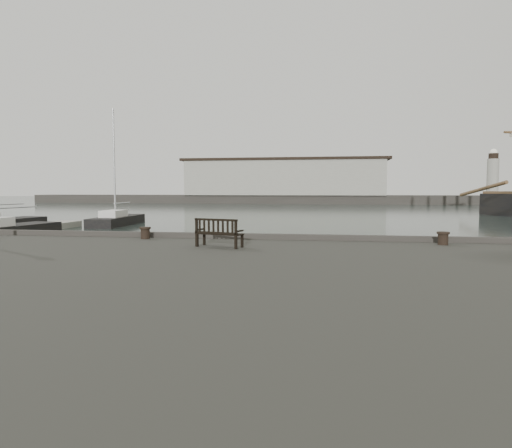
{
  "coord_description": "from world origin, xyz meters",
  "views": [
    {
      "loc": [
        2.79,
        -15.44,
        3.24
      ],
      "look_at": [
        0.36,
        -0.5,
        2.1
      ],
      "focal_mm": 32.0,
      "sensor_mm": 36.0,
      "label": 1
    }
  ],
  "objects_px": {
    "bench": "(219,238)",
    "yacht_d": "(117,222)",
    "bollard_right": "(443,238)",
    "bollard_left": "(145,233)"
  },
  "relations": [
    {
      "from": "bollard_left",
      "to": "bollard_right",
      "type": "relative_size",
      "value": 1.01
    },
    {
      "from": "bollard_right",
      "to": "yacht_d",
      "type": "height_order",
      "value": "yacht_d"
    },
    {
      "from": "bollard_left",
      "to": "yacht_d",
      "type": "bearing_deg",
      "value": 118.06
    },
    {
      "from": "bench",
      "to": "yacht_d",
      "type": "height_order",
      "value": "yacht_d"
    },
    {
      "from": "bench",
      "to": "bollard_left",
      "type": "relative_size",
      "value": 3.72
    },
    {
      "from": "bollard_right",
      "to": "bench",
      "type": "bearing_deg",
      "value": -166.2
    },
    {
      "from": "bollard_left",
      "to": "bollard_right",
      "type": "xyz_separation_m",
      "value": [
        9.67,
        -0.2,
        -0.0
      ]
    },
    {
      "from": "bollard_right",
      "to": "yacht_d",
      "type": "distance_m",
      "value": 33.7
    },
    {
      "from": "bench",
      "to": "bollard_right",
      "type": "distance_m",
      "value": 6.82
    },
    {
      "from": "bollard_right",
      "to": "yacht_d",
      "type": "relative_size",
      "value": 0.04
    }
  ]
}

